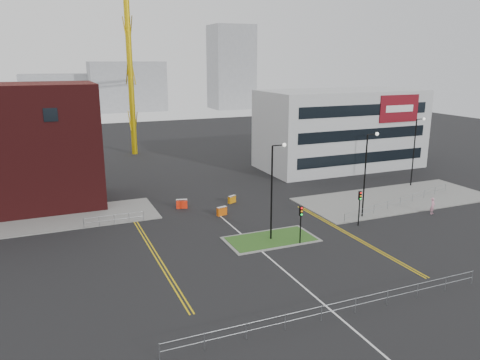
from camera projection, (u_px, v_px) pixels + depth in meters
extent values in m
plane|color=black|center=(294.00, 279.00, 36.29)|extent=(200.00, 200.00, 0.00)
cube|color=slate|center=(20.00, 223.00, 48.37)|extent=(28.00, 8.00, 0.12)
cube|color=slate|center=(395.00, 199.00, 57.05)|extent=(24.00, 10.00, 0.12)
cube|color=slate|center=(271.00, 239.00, 44.17)|extent=(8.60, 4.60, 0.08)
cube|color=#264918|center=(271.00, 239.00, 44.16)|extent=(8.00, 4.00, 0.12)
cube|color=#451112|center=(14.00, 148.00, 51.99)|extent=(18.00, 10.00, 14.00)
cube|color=black|center=(51.00, 115.00, 48.02)|extent=(1.40, 0.10, 1.40)
cube|color=silver|center=(340.00, 129.00, 73.13)|extent=(25.00, 12.00, 12.00)
cube|color=black|center=(363.00, 158.00, 68.64)|extent=(22.00, 0.10, 1.60)
cube|color=black|center=(364.00, 134.00, 67.76)|extent=(22.00, 0.10, 1.60)
cube|color=black|center=(366.00, 110.00, 66.89)|extent=(22.00, 0.10, 1.60)
cube|color=maroon|center=(399.00, 109.00, 69.10)|extent=(7.00, 0.15, 4.00)
cube|color=white|center=(400.00, 109.00, 69.01)|extent=(5.00, 0.05, 1.00)
cylinder|color=gold|center=(129.00, 56.00, 80.32)|extent=(1.00, 1.00, 34.37)
cylinder|color=black|center=(272.00, 194.00, 43.06)|extent=(0.16, 0.16, 9.00)
cylinder|color=black|center=(278.00, 145.00, 42.16)|extent=(1.20, 0.10, 0.10)
sphere|color=silver|center=(284.00, 145.00, 42.39)|extent=(0.36, 0.36, 0.36)
cylinder|color=black|center=(365.00, 177.00, 49.36)|extent=(0.16, 0.16, 9.00)
cylinder|color=black|center=(372.00, 134.00, 48.46)|extent=(1.20, 0.10, 0.10)
sphere|color=silver|center=(377.00, 134.00, 48.69)|extent=(0.36, 0.36, 0.36)
cylinder|color=black|center=(414.00, 153.00, 61.77)|extent=(0.16, 0.16, 9.00)
cylinder|color=black|center=(420.00, 119.00, 60.88)|extent=(1.20, 0.10, 0.10)
sphere|color=silver|center=(424.00, 119.00, 61.10)|extent=(0.36, 0.36, 0.36)
cylinder|color=black|center=(300.00, 229.00, 42.77)|extent=(0.12, 0.12, 3.00)
cube|color=black|center=(301.00, 211.00, 42.35)|extent=(0.28, 0.22, 0.90)
sphere|color=red|center=(302.00, 208.00, 42.16)|extent=(0.18, 0.18, 0.18)
sphere|color=orange|center=(302.00, 211.00, 42.23)|extent=(0.18, 0.18, 0.18)
sphere|color=#0CCC33|center=(302.00, 215.00, 42.31)|extent=(0.18, 0.18, 0.18)
cylinder|color=black|center=(359.00, 212.00, 47.57)|extent=(0.12, 0.12, 3.00)
cube|color=black|center=(360.00, 196.00, 47.15)|extent=(0.28, 0.22, 0.90)
sphere|color=red|center=(361.00, 193.00, 46.96)|extent=(0.18, 0.18, 0.18)
sphere|color=orange|center=(361.00, 196.00, 47.03)|extent=(0.18, 0.18, 0.18)
sphere|color=#0CCC33|center=(361.00, 199.00, 47.10)|extent=(0.18, 0.18, 0.18)
cylinder|color=gray|center=(339.00, 302.00, 30.67)|extent=(24.00, 0.04, 0.04)
cylinder|color=gray|center=(339.00, 309.00, 30.79)|extent=(24.00, 0.04, 0.04)
cylinder|color=gray|center=(159.00, 352.00, 26.27)|extent=(0.05, 0.05, 1.10)
cylinder|color=gray|center=(472.00, 277.00, 35.31)|extent=(0.05, 0.05, 1.10)
cylinder|color=gray|center=(114.00, 215.00, 47.94)|extent=(6.00, 0.04, 0.04)
cylinder|color=gray|center=(114.00, 220.00, 48.06)|extent=(6.00, 0.04, 0.04)
cylinder|color=gray|center=(84.00, 223.00, 46.93)|extent=(0.05, 0.05, 1.10)
cylinder|color=gray|center=(143.00, 216.00, 49.19)|extent=(0.05, 0.05, 1.10)
cylinder|color=gray|center=(401.00, 198.00, 54.01)|extent=(19.01, 5.04, 0.04)
cylinder|color=gray|center=(400.00, 202.00, 54.13)|extent=(19.01, 5.04, 0.04)
cylinder|color=gray|center=(344.00, 219.00, 48.32)|extent=(0.05, 0.05, 1.10)
cylinder|color=gray|center=(445.00, 188.00, 59.94)|extent=(0.05, 0.05, 1.10)
cube|color=silver|center=(282.00, 268.00, 38.07)|extent=(0.15, 30.00, 0.01)
cube|color=gold|center=(151.00, 250.00, 41.82)|extent=(0.12, 24.00, 0.01)
cube|color=gold|center=(154.00, 249.00, 41.93)|extent=(0.12, 24.00, 0.01)
cube|color=gold|center=(349.00, 235.00, 45.22)|extent=(0.12, 20.00, 0.01)
cube|color=gold|center=(352.00, 235.00, 45.33)|extent=(0.12, 20.00, 0.01)
cube|color=gray|center=(127.00, 86.00, 154.05)|extent=(24.00, 12.00, 16.00)
cube|color=gray|center=(231.00, 67.00, 161.28)|extent=(14.00, 12.00, 28.00)
cube|color=gray|center=(68.00, 92.00, 156.69)|extent=(30.00, 12.00, 12.00)
imported|color=pink|center=(433.00, 206.00, 51.38)|extent=(0.79, 0.69, 1.83)
cube|color=#FF2B0E|center=(182.00, 204.00, 53.43)|extent=(1.32, 0.74, 1.05)
cube|color=silver|center=(182.00, 200.00, 53.32)|extent=(1.32, 0.74, 0.13)
cube|color=orange|center=(232.00, 199.00, 55.45)|extent=(1.10, 0.75, 0.87)
cube|color=silver|center=(232.00, 196.00, 55.35)|extent=(1.10, 0.75, 0.10)
cube|color=#D7580B|center=(222.00, 211.00, 50.99)|extent=(1.21, 0.65, 0.96)
cube|color=silver|center=(222.00, 207.00, 50.88)|extent=(1.21, 0.65, 0.11)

